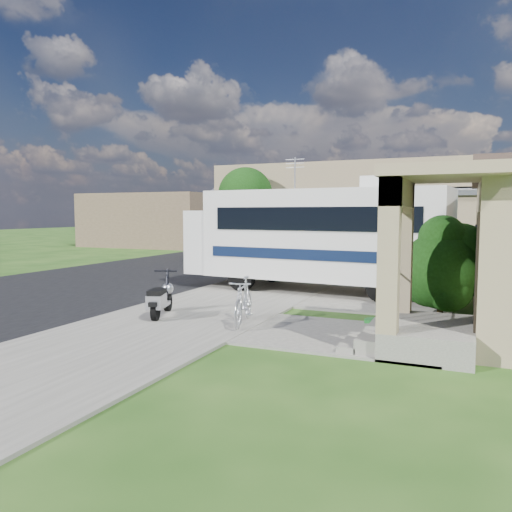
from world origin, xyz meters
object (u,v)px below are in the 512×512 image
at_px(scooter, 160,299).
at_px(garden_hose, 374,325).
at_px(shrub, 444,267).
at_px(motorhome, 316,235).
at_px(bicycle, 243,304).
at_px(pickup_truck, 238,245).
at_px(van, 274,238).

bearing_deg(scooter, garden_hose, -7.72).
bearing_deg(shrub, motorhome, 144.15).
distance_m(bicycle, garden_hose, 2.97).
bearing_deg(scooter, shrub, 3.49).
bearing_deg(shrub, pickup_truck, 134.34).
relative_size(shrub, scooter, 1.56).
relative_size(motorhome, shrub, 3.41).
height_order(shrub, garden_hose, shrub).
relative_size(shrub, pickup_truck, 0.40).
bearing_deg(scooter, bicycle, -16.83).
xyz_separation_m(shrub, pickup_truck, (-10.64, 10.89, -0.41)).
relative_size(bicycle, garden_hose, 4.05).
bearing_deg(bicycle, van, 96.95).
distance_m(shrub, bicycle, 4.92).
height_order(motorhome, bicycle, motorhome).
bearing_deg(garden_hose, scooter, -168.90).
relative_size(shrub, bicycle, 1.44).
height_order(scooter, bicycle, scooter).
xyz_separation_m(motorhome, bicycle, (-0.10, -5.45, -1.34)).
height_order(scooter, garden_hose, scooter).
bearing_deg(bicycle, shrub, 18.85).
distance_m(shrub, garden_hose, 2.43).
xyz_separation_m(van, garden_hose, (10.13, -19.89, -0.80)).
relative_size(scooter, van, 0.26).
height_order(shrub, bicycle, shrub).
distance_m(shrub, pickup_truck, 15.23).
height_order(scooter, pickup_truck, pickup_truck).
relative_size(bicycle, van, 0.29).
relative_size(scooter, bicycle, 0.92).
bearing_deg(shrub, van, 122.14).
bearing_deg(van, scooter, -77.56).
bearing_deg(bicycle, pickup_truck, 103.35).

